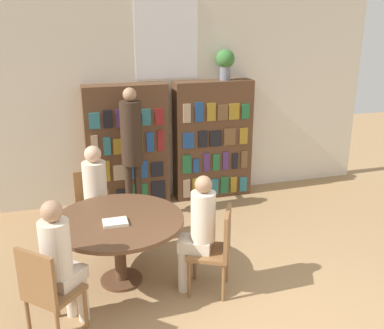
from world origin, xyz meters
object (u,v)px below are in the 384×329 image
at_px(bookshelf_right, 213,140).
at_px(chair_near_camera, 47,289).
at_px(seated_reader_right, 198,228).
at_px(chair_far_side, 217,246).
at_px(seated_reader_left, 96,191).
at_px(bookshelf_left, 127,147).
at_px(chair_left_side, 94,203).
at_px(seated_reader_back, 60,257).
at_px(flower_vase, 225,62).
at_px(reading_table, 119,228).
at_px(librarian_standing, 132,141).

distance_m(bookshelf_right, chair_near_camera, 3.66).
distance_m(chair_near_camera, seated_reader_right, 1.49).
bearing_deg(chair_far_side, seated_reader_left, 65.82).
bearing_deg(bookshelf_left, chair_left_side, -119.44).
distance_m(chair_left_side, seated_reader_right, 1.64).
bearing_deg(seated_reader_back, seated_reader_left, 117.06).
relative_size(flower_vase, chair_near_camera, 0.49).
bearing_deg(seated_reader_left, seated_reader_back, 63.06).
distance_m(bookshelf_right, seated_reader_back, 3.46).
distance_m(bookshelf_left, chair_left_side, 1.24).
distance_m(reading_table, seated_reader_left, 0.83).
xyz_separation_m(chair_left_side, seated_reader_back, (-0.39, -1.58, 0.21)).
bearing_deg(seated_reader_back, bookshelf_right, 92.90).
distance_m(flower_vase, seated_reader_left, 2.69).
height_order(reading_table, seated_reader_back, seated_reader_back).
bearing_deg(chair_left_side, reading_table, 90.00).
relative_size(flower_vase, seated_reader_back, 0.35).
bearing_deg(bookshelf_left, reading_table, -101.26).
height_order(reading_table, chair_near_camera, chair_near_camera).
height_order(chair_far_side, seated_reader_right, seated_reader_right).
xyz_separation_m(bookshelf_left, seated_reader_right, (0.34, -2.37, -0.19)).
bearing_deg(bookshelf_right, seated_reader_back, -130.86).
distance_m(reading_table, chair_left_side, 1.01).
bearing_deg(bookshelf_left, chair_near_camera, -111.79).
height_order(chair_near_camera, librarian_standing, librarian_standing).
bearing_deg(chair_left_side, seated_reader_right, 114.05).
distance_m(chair_far_side, seated_reader_right, 0.26).
bearing_deg(seated_reader_right, librarian_standing, 36.15).
relative_size(chair_near_camera, librarian_standing, 0.50).
relative_size(bookshelf_left, seated_reader_back, 1.41).
bearing_deg(flower_vase, seated_reader_right, -115.38).
height_order(bookshelf_right, chair_left_side, bookshelf_right).
relative_size(chair_near_camera, seated_reader_left, 0.71).
bearing_deg(chair_near_camera, reading_table, 90.00).
xyz_separation_m(bookshelf_right, chair_far_side, (-0.79, -2.45, -0.38)).
height_order(bookshelf_left, seated_reader_back, bookshelf_left).
bearing_deg(reading_table, chair_far_side, -25.76).
relative_size(flower_vase, chair_far_side, 0.49).
bearing_deg(flower_vase, chair_far_side, -111.37).
relative_size(bookshelf_right, chair_left_side, 1.97).
bearing_deg(chair_left_side, chair_near_camera, 63.00).
bearing_deg(seated_reader_right, reading_table, 90.00).
height_order(chair_far_side, seated_reader_back, seated_reader_back).
bearing_deg(seated_reader_back, bookshelf_left, 113.36).
height_order(reading_table, chair_far_side, chair_far_side).
bearing_deg(chair_near_camera, librarian_standing, 107.83).
xyz_separation_m(flower_vase, reading_table, (-1.87, -2.02, -1.41)).
height_order(chair_near_camera, seated_reader_left, seated_reader_left).
bearing_deg(flower_vase, bookshelf_right, -178.50).
distance_m(bookshelf_right, reading_table, 2.65).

